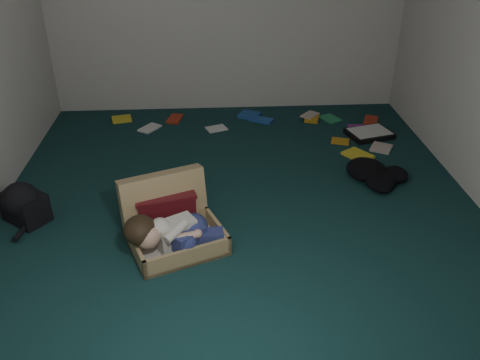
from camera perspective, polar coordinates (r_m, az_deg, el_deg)
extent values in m
plane|color=#113131|center=(4.23, -0.13, -3.11)|extent=(4.50, 4.50, 0.00)
plane|color=silver|center=(1.65, 4.53, -7.52)|extent=(4.50, 0.00, 4.50)
cube|color=tan|center=(3.76, -6.95, -6.79)|extent=(0.78, 0.67, 0.15)
cube|color=silver|center=(3.78, -6.91, -7.24)|extent=(0.71, 0.60, 0.02)
cube|color=tan|center=(3.91, -8.55, -2.50)|extent=(0.68, 0.43, 0.48)
cube|color=beige|center=(3.69, -7.21, -5.95)|extent=(0.32, 0.28, 0.20)
sphere|color=tan|center=(3.59, -10.29, -6.25)|extent=(0.18, 0.18, 0.18)
ellipsoid|color=black|center=(3.61, -11.14, -5.53)|extent=(0.23, 0.25, 0.20)
ellipsoid|color=navy|center=(3.73, -5.22, -5.36)|extent=(0.21, 0.25, 0.20)
cube|color=navy|center=(3.64, -5.74, -6.61)|extent=(0.26, 0.25, 0.13)
cube|color=navy|center=(3.68, -3.62, -6.45)|extent=(0.23, 0.13, 0.10)
sphere|color=white|center=(3.74, -2.51, -6.11)|extent=(0.10, 0.10, 0.10)
sphere|color=white|center=(3.70, -2.11, -6.77)|extent=(0.09, 0.09, 0.09)
cylinder|color=tan|center=(3.58, -5.91, -6.26)|extent=(0.18, 0.11, 0.06)
cube|color=#541117|center=(4.01, -8.51, -3.10)|extent=(0.51, 0.44, 0.29)
cube|color=#541117|center=(3.93, -8.68, -1.17)|extent=(0.53, 0.46, 0.02)
cube|color=black|center=(5.64, 14.32, 5.06)|extent=(0.52, 0.44, 0.06)
cube|color=white|center=(5.63, 14.36, 5.35)|extent=(0.46, 0.39, 0.01)
cube|color=yellow|center=(6.02, -13.13, 6.65)|extent=(0.22, 0.16, 0.02)
cube|color=#B32E17|center=(5.92, -7.33, 6.81)|extent=(0.27, 0.26, 0.02)
cube|color=white|center=(5.64, -2.66, 5.83)|extent=(0.22, 0.26, 0.02)
cube|color=#1D4C9D|center=(5.85, 2.39, 6.74)|extent=(0.23, 0.26, 0.02)
cube|color=#C78917|center=(5.95, 8.09, 6.87)|extent=(0.27, 0.26, 0.02)
cube|color=#268C53|center=(5.99, 10.09, 6.84)|extent=(0.23, 0.18, 0.02)
cube|color=#96258A|center=(5.76, 13.12, 5.56)|extent=(0.27, 0.27, 0.02)
cube|color=beige|center=(5.38, 15.58, 3.48)|extent=(0.20, 0.25, 0.02)
cube|color=yellow|center=(5.17, 13.10, 2.71)|extent=(0.24, 0.27, 0.02)
cube|color=#B32E17|center=(6.03, 14.47, 6.51)|extent=(0.27, 0.25, 0.02)
cube|color=white|center=(5.73, -10.10, 5.77)|extent=(0.24, 0.20, 0.02)
cube|color=#1D4C9D|center=(5.97, 1.06, 7.25)|extent=(0.27, 0.27, 0.02)
cube|color=#C78917|center=(5.44, 11.19, 4.32)|extent=(0.19, 0.23, 0.02)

